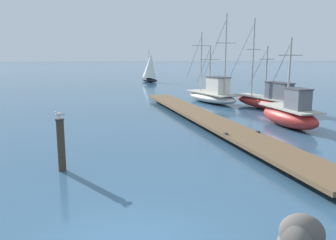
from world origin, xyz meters
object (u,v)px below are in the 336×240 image
object	(u,v)px
shore_rock_near_right	(299,236)
mooring_piling	(61,144)
fishing_boat_4	(270,101)
distant_sailboat	(150,68)
fishing_boat_0	(213,94)
perched_seagull	(59,114)
fishing_boat_1	(290,114)

from	to	relation	value
shore_rock_near_right	mooring_piling	bearing A→B (deg)	130.34
mooring_piling	shore_rock_near_right	size ratio (longest dim) A/B	1.59
fishing_boat_4	distant_sailboat	bearing A→B (deg)	100.31
fishing_boat_0	fishing_boat_4	bearing A→B (deg)	-57.74
shore_rock_near_right	distant_sailboat	distance (m)	44.20
fishing_boat_4	perched_seagull	size ratio (longest dim) A/B	23.07
mooring_piling	distant_sailboat	world-z (taller)	distant_sailboat
fishing_boat_0	distant_sailboat	distance (m)	22.49
mooring_piling	fishing_boat_0	bearing A→B (deg)	55.80
fishing_boat_1	mooring_piling	bearing A→B (deg)	-155.74
fishing_boat_1	shore_rock_near_right	world-z (taller)	fishing_boat_1
fishing_boat_0	shore_rock_near_right	world-z (taller)	fishing_boat_0
fishing_boat_4	distant_sailboat	size ratio (longest dim) A/B	1.83
mooring_piling	fishing_boat_1	bearing A→B (deg)	24.26
perched_seagull	distant_sailboat	xyz separation A→B (m)	(8.50, 37.89, 0.05)
fishing_boat_0	distant_sailboat	size ratio (longest dim) A/B	1.65
fishing_boat_4	shore_rock_near_right	distance (m)	19.04
distant_sailboat	shore_rock_near_right	bearing A→B (deg)	-94.26
fishing_boat_1	perched_seagull	size ratio (longest dim) A/B	13.41
fishing_boat_4	perched_seagull	xyz separation A→B (m)	(-13.39, -11.04, 1.32)
fishing_boat_1	perched_seagull	bearing A→B (deg)	-155.74
fishing_boat_4	shore_rock_near_right	world-z (taller)	fishing_boat_4
fishing_boat_0	mooring_piling	size ratio (longest dim) A/B	4.10
fishing_boat_0	shore_rock_near_right	size ratio (longest dim) A/B	6.52
perched_seagull	mooring_piling	bearing A→B (deg)	-155.57
fishing_boat_0	fishing_boat_4	distance (m)	5.31
shore_rock_near_right	distant_sailboat	xyz separation A→B (m)	(3.28, 44.05, 1.69)
fishing_boat_1	distant_sailboat	distance (m)	32.82
distant_sailboat	fishing_boat_4	bearing A→B (deg)	-79.69
perched_seagull	shore_rock_near_right	bearing A→B (deg)	-49.69
distant_sailboat	fishing_boat_0	bearing A→B (deg)	-84.76
fishing_boat_4	fishing_boat_0	bearing A→B (deg)	122.26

